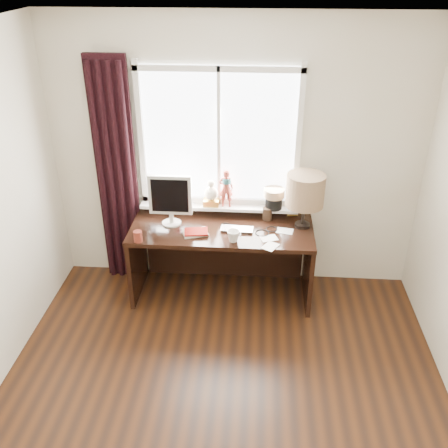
# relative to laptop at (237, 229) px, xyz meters

# --- Properties ---
(floor) EXTENTS (3.50, 4.00, 0.00)m
(floor) POSITION_rel_laptop_xyz_m (-0.05, -1.59, -0.76)
(floor) COLOR #3C1E0E
(floor) RESTS_ON ground
(ceiling) EXTENTS (3.50, 4.00, 0.00)m
(ceiling) POSITION_rel_laptop_xyz_m (-0.05, -1.59, 1.84)
(ceiling) COLOR white
(ceiling) RESTS_ON wall_back
(wall_back) EXTENTS (3.50, 0.00, 2.60)m
(wall_back) POSITION_rel_laptop_xyz_m (-0.05, 0.41, 0.54)
(wall_back) COLOR beige
(wall_back) RESTS_ON ground
(laptop) EXTENTS (0.31, 0.21, 0.02)m
(laptop) POSITION_rel_laptop_xyz_m (0.00, 0.00, 0.00)
(laptop) COLOR silver
(laptop) RESTS_ON desk
(mug) EXTENTS (0.15, 0.15, 0.11)m
(mug) POSITION_rel_laptop_xyz_m (-0.02, -0.20, 0.04)
(mug) COLOR white
(mug) RESTS_ON desk
(red_cup) EXTENTS (0.08, 0.08, 0.10)m
(red_cup) POSITION_rel_laptop_xyz_m (-0.86, -0.26, 0.04)
(red_cup) COLOR maroon
(red_cup) RESTS_ON desk
(window) EXTENTS (1.52, 0.22, 1.40)m
(window) POSITION_rel_laptop_xyz_m (-0.18, 0.35, 0.55)
(window) COLOR white
(window) RESTS_ON ground
(curtain) EXTENTS (0.38, 0.09, 2.25)m
(curtain) POSITION_rel_laptop_xyz_m (-1.18, 0.31, 0.35)
(curtain) COLOR black
(curtain) RESTS_ON floor
(desk) EXTENTS (1.70, 0.70, 0.75)m
(desk) POSITION_rel_laptop_xyz_m (-0.15, 0.13, -0.26)
(desk) COLOR #331A10
(desk) RESTS_ON floor
(monitor) EXTENTS (0.40, 0.18, 0.49)m
(monitor) POSITION_rel_laptop_xyz_m (-0.62, 0.08, 0.27)
(monitor) COLOR beige
(monitor) RESTS_ON desk
(notebook_stack) EXTENTS (0.26, 0.22, 0.03)m
(notebook_stack) POSITION_rel_laptop_xyz_m (-0.37, -0.09, 0.00)
(notebook_stack) COLOR beige
(notebook_stack) RESTS_ON desk
(brush_holder) EXTENTS (0.09, 0.09, 0.25)m
(brush_holder) POSITION_rel_laptop_xyz_m (0.28, 0.24, 0.05)
(brush_holder) COLOR black
(brush_holder) RESTS_ON desk
(icon_frame) EXTENTS (0.10, 0.03, 0.13)m
(icon_frame) POSITION_rel_laptop_xyz_m (0.52, 0.33, 0.05)
(icon_frame) COLOR gold
(icon_frame) RESTS_ON desk
(table_lamp) EXTENTS (0.35, 0.35, 0.52)m
(table_lamp) POSITION_rel_laptop_xyz_m (0.60, 0.12, 0.35)
(table_lamp) COLOR black
(table_lamp) RESTS_ON desk
(loose_papers) EXTENTS (0.32, 0.44, 0.00)m
(loose_papers) POSITION_rel_laptop_xyz_m (0.34, -0.12, -0.01)
(loose_papers) COLOR white
(loose_papers) RESTS_ON desk
(desk_cables) EXTENTS (0.55, 0.25, 0.01)m
(desk_cables) POSITION_rel_laptop_xyz_m (0.17, 0.02, -0.01)
(desk_cables) COLOR black
(desk_cables) RESTS_ON desk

